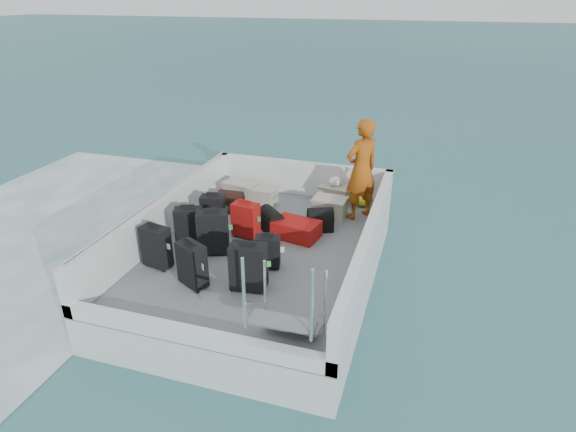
# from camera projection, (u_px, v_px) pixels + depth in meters

# --- Properties ---
(ground) EXTENTS (160.00, 160.00, 0.00)m
(ground) POSITION_uv_depth(u_px,v_px,m) (263.00, 280.00, 8.14)
(ground) COLOR #174652
(ground) RESTS_ON ground
(wake_foam) EXTENTS (10.00, 10.00, 0.00)m
(wake_foam) POSITION_uv_depth(u_px,v_px,m) (33.00, 240.00, 9.44)
(wake_foam) COLOR white
(wake_foam) RESTS_ON ground
(ferry_hull) EXTENTS (3.60, 5.00, 0.60)m
(ferry_hull) POSITION_uv_depth(u_px,v_px,m) (262.00, 265.00, 8.02)
(ferry_hull) COLOR silver
(ferry_hull) RESTS_ON ground
(deck) EXTENTS (3.30, 4.70, 0.02)m
(deck) POSITION_uv_depth(u_px,v_px,m) (262.00, 249.00, 7.88)
(deck) COLOR slate
(deck) RESTS_ON ferry_hull
(deck_fittings) EXTENTS (3.60, 5.00, 0.90)m
(deck_fittings) POSITION_uv_depth(u_px,v_px,m) (275.00, 240.00, 7.35)
(deck_fittings) COLOR silver
(deck_fittings) RESTS_ON deck
(suitcase_0) EXTENTS (0.47, 0.33, 0.66)m
(suitcase_0) POSITION_uv_depth(u_px,v_px,m) (156.00, 247.00, 7.23)
(suitcase_0) COLOR black
(suitcase_0) RESTS_ON deck
(suitcase_1) EXTENTS (0.51, 0.39, 0.67)m
(suitcase_1) POSITION_uv_depth(u_px,v_px,m) (189.00, 227.00, 7.83)
(suitcase_1) COLOR black
(suitcase_1) RESTS_ON deck
(suitcase_2) EXTENTS (0.46, 0.33, 0.60)m
(suitcase_2) POSITION_uv_depth(u_px,v_px,m) (213.00, 212.00, 8.46)
(suitcase_2) COLOR black
(suitcase_2) RESTS_ON deck
(suitcase_3) EXTENTS (0.50, 0.42, 0.66)m
(suitcase_3) POSITION_uv_depth(u_px,v_px,m) (192.00, 265.00, 6.76)
(suitcase_3) COLOR black
(suitcase_3) RESTS_ON deck
(suitcase_4) EXTENTS (0.56, 0.45, 0.71)m
(suitcase_4) POSITION_uv_depth(u_px,v_px,m) (213.00, 233.00, 7.60)
(suitcase_4) COLOR black
(suitcase_4) RESTS_ON deck
(suitcase_5) EXTENTS (0.47, 0.32, 0.61)m
(suitcase_5) POSITION_uv_depth(u_px,v_px,m) (246.00, 220.00, 8.14)
(suitcase_5) COLOR #9B0B0F
(suitcase_5) RESTS_ON deck
(suitcase_6) EXTENTS (0.53, 0.36, 0.69)m
(suitcase_6) POSITION_uv_depth(u_px,v_px,m) (248.00, 267.00, 6.68)
(suitcase_6) COLOR black
(suitcase_6) RESTS_ON deck
(suitcase_7) EXTENTS (0.41, 0.29, 0.52)m
(suitcase_7) POSITION_uv_depth(u_px,v_px,m) (268.00, 252.00, 7.22)
(suitcase_7) COLOR black
(suitcase_7) RESTS_ON deck
(suitcase_8) EXTENTS (0.84, 0.63, 0.30)m
(suitcase_8) POSITION_uv_depth(u_px,v_px,m) (296.00, 229.00, 8.17)
(suitcase_8) COLOR #9B0B0F
(suitcase_8) RESTS_ON deck
(duffel_0) EXTENTS (0.46, 0.31, 0.32)m
(duffel_0) POSITION_uv_depth(u_px,v_px,m) (231.00, 203.00, 9.14)
(duffel_0) COLOR black
(duffel_0) RESTS_ON deck
(duffel_1) EXTENTS (0.55, 0.55, 0.32)m
(duffel_1) POSITION_uv_depth(u_px,v_px,m) (271.00, 222.00, 8.39)
(duffel_1) COLOR black
(duffel_1) RESTS_ON deck
(duffel_2) EXTENTS (0.52, 0.45, 0.32)m
(duffel_2) POSITION_uv_depth(u_px,v_px,m) (320.00, 222.00, 8.42)
(duffel_2) COLOR black
(duffel_2) RESTS_ON deck
(crate_0) EXTENTS (0.68, 0.53, 0.37)m
(crate_0) POSITION_uv_depth(u_px,v_px,m) (242.00, 192.00, 9.60)
(crate_0) COLOR #AEA997
(crate_0) RESTS_ON deck
(crate_1) EXTENTS (0.55, 0.39, 0.33)m
(crate_1) POSITION_uv_depth(u_px,v_px,m) (262.00, 197.00, 9.43)
(crate_1) COLOR #AEA997
(crate_1) RESTS_ON deck
(crate_2) EXTENTS (0.60, 0.46, 0.33)m
(crate_2) POSITION_uv_depth(u_px,v_px,m) (335.00, 195.00, 9.51)
(crate_2) COLOR #AEA997
(crate_2) RESTS_ON deck
(crate_3) EXTENTS (0.60, 0.44, 0.35)m
(crate_3) POSITION_uv_depth(u_px,v_px,m) (330.00, 208.00, 8.90)
(crate_3) COLOR #AEA997
(crate_3) RESTS_ON deck
(yellow_bag) EXTENTS (0.28, 0.26, 0.22)m
(yellow_bag) POSITION_uv_depth(u_px,v_px,m) (363.00, 201.00, 9.38)
(yellow_bag) COLOR yellow
(yellow_bag) RESTS_ON deck
(white_bag) EXTENTS (0.24, 0.24, 0.18)m
(white_bag) POSITION_uv_depth(u_px,v_px,m) (335.00, 183.00, 9.40)
(white_bag) COLOR white
(white_bag) RESTS_ON crate_2
(passenger) EXTENTS (0.78, 0.80, 1.85)m
(passenger) POSITION_uv_depth(u_px,v_px,m) (361.00, 170.00, 8.59)
(passenger) COLOR orange
(passenger) RESTS_ON deck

